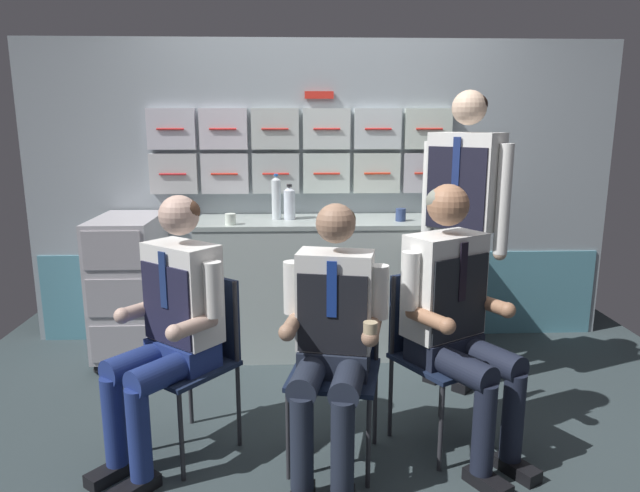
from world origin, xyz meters
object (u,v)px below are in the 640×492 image
(crew_member_center, at_px, (332,331))
(crew_member_right, at_px, (456,308))
(water_bottle_clear, at_px, (290,203))
(service_trolley, at_px, (130,284))
(coffee_cup_spare, at_px, (401,214))
(folding_chair_right, at_px, (431,337))
(crew_member_left, at_px, (170,319))
(folding_chair_center, at_px, (337,349))
(crew_member_standing, at_px, (463,212))
(folding_chair_left, at_px, (198,343))

(crew_member_center, height_order, crew_member_right, crew_member_right)
(water_bottle_clear, bearing_deg, service_trolley, -174.83)
(crew_member_right, bearing_deg, water_bottle_clear, 121.71)
(service_trolley, height_order, coffee_cup_spare, coffee_cup_spare)
(folding_chair_right, distance_m, water_bottle_clear, 1.46)
(crew_member_left, height_order, water_bottle_clear, crew_member_left)
(service_trolley, relative_size, folding_chair_center, 1.14)
(service_trolley, relative_size, crew_member_standing, 0.55)
(folding_chair_right, xyz_separation_m, crew_member_standing, (0.31, 0.60, 0.54))
(crew_member_left, xyz_separation_m, crew_member_center, (0.74, -0.14, -0.02))
(crew_member_right, xyz_separation_m, crew_member_standing, (0.23, 0.74, 0.34))
(folding_chair_left, height_order, coffee_cup_spare, coffee_cup_spare)
(folding_chair_left, relative_size, crew_member_center, 0.69)
(service_trolley, distance_m, folding_chair_center, 1.77)
(folding_chair_left, relative_size, crew_member_right, 0.65)
(crew_member_center, height_order, coffee_cup_spare, crew_member_center)
(crew_member_center, bearing_deg, folding_chair_center, 77.80)
(crew_member_standing, bearing_deg, service_trolley, 167.84)
(crew_member_center, relative_size, folding_chair_right, 1.45)
(crew_member_left, bearing_deg, folding_chair_left, 50.99)
(folding_chair_left, height_order, crew_member_center, crew_member_center)
(folding_chair_center, bearing_deg, crew_member_standing, 42.92)
(crew_member_right, xyz_separation_m, water_bottle_clear, (-0.80, 1.29, 0.32))
(service_trolley, relative_size, water_bottle_clear, 4.09)
(service_trolley, relative_size, folding_chair_right, 1.14)
(folding_chair_left, height_order, folding_chair_right, same)
(folding_chair_right, height_order, water_bottle_clear, water_bottle_clear)
(water_bottle_clear, bearing_deg, crew_member_left, -112.41)
(folding_chair_right, relative_size, crew_member_standing, 0.48)
(service_trolley, height_order, water_bottle_clear, water_bottle_clear)
(crew_member_standing, relative_size, coffee_cup_spare, 20.90)
(crew_member_left, xyz_separation_m, crew_member_right, (1.34, 0.02, 0.03))
(coffee_cup_spare, bearing_deg, crew_member_standing, -57.55)
(folding_chair_center, distance_m, coffee_cup_spare, 1.37)
(folding_chair_center, bearing_deg, service_trolley, 137.81)
(crew_member_right, bearing_deg, crew_member_center, -165.26)
(water_bottle_clear, bearing_deg, folding_chair_right, -58.15)
(crew_member_standing, height_order, coffee_cup_spare, crew_member_standing)
(water_bottle_clear, bearing_deg, crew_member_right, -58.29)
(folding_chair_center, relative_size, crew_member_standing, 0.48)
(folding_chair_center, xyz_separation_m, crew_member_center, (-0.03, -0.16, 0.15))
(crew_member_right, bearing_deg, folding_chair_right, 120.47)
(service_trolley, distance_m, crew_member_right, 2.23)
(folding_chair_left, relative_size, coffee_cup_spare, 10.09)
(crew_member_left, height_order, folding_chair_center, crew_member_left)
(crew_member_right, distance_m, crew_member_standing, 0.85)
(folding_chair_center, height_order, crew_member_center, crew_member_center)
(crew_member_left, bearing_deg, crew_member_right, 0.82)
(folding_chair_center, xyz_separation_m, coffee_cup_spare, (0.50, 1.19, 0.46))
(coffee_cup_spare, bearing_deg, crew_member_left, -136.60)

